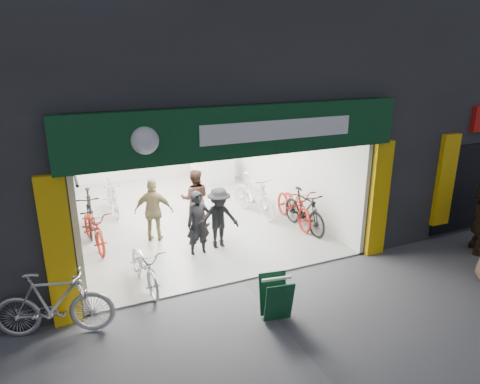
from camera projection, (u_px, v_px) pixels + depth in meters
ground at (242, 282)px, 8.55m from camera, size 60.00×60.00×0.00m
building at (199, 54)px, 11.90m from camera, size 17.00×10.27×8.00m
bike_left_front at (145, 266)px, 8.25m from camera, size 0.72×1.73×0.89m
bike_left_midfront at (90, 212)px, 10.73m from camera, size 0.67×1.85×1.09m
bike_left_midback at (94, 228)px, 9.93m from camera, size 0.87×1.90×0.96m
bike_left_back at (112, 198)px, 11.94m from camera, size 0.54×1.70×1.01m
bike_right_front at (304, 211)px, 10.85m from camera, size 0.55×1.81×1.08m
bike_right_mid at (294, 205)px, 11.30m from camera, size 0.86×2.02×1.03m
bike_right_back at (254, 195)px, 11.87m from camera, size 0.85×2.02×1.18m
parked_bike at (54, 303)px, 6.79m from camera, size 1.95×1.03×1.13m
customer_a at (198, 224)px, 9.46m from camera, size 0.55×0.37×1.50m
customer_b at (195, 199)px, 11.03m from camera, size 0.90×0.80×1.54m
customer_c at (219, 219)px, 9.77m from camera, size 1.00×0.62×1.49m
customer_d at (154, 211)px, 10.13m from camera, size 0.99×0.70×1.56m
sandwich_board at (276, 297)px, 7.25m from camera, size 0.56×0.57×0.76m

